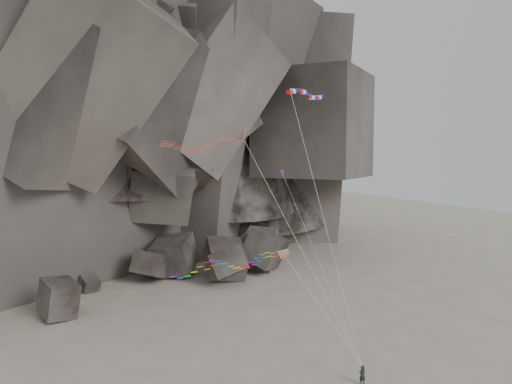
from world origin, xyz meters
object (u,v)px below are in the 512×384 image
kite_flyer (362,374)px  parafoil_kite (227,264)px  delta_kite (200,144)px  banner_kite (307,97)px  pennant_kite (298,212)px

kite_flyer → parafoil_kite: bearing=-32.7°
delta_kite → banner_kite: size_ratio=0.85×
kite_flyer → delta_kite: delta_kite is taller
kite_flyer → banner_kite: size_ratio=0.08×
kite_flyer → pennant_kite: bearing=-73.0°
banner_kite → parafoil_kite: 19.83m
banner_kite → pennant_kite: (-0.87, 0.24, -12.58)m
delta_kite → pennant_kite: size_ratio=1.25×
kite_flyer → delta_kite: (-12.77, 9.66, 22.77)m
kite_flyer → parafoil_kite: 17.33m
delta_kite → kite_flyer: bearing=-22.4°
kite_flyer → pennant_kite: size_ratio=0.12×
pennant_kite → parafoil_kite: bearing=-173.0°
delta_kite → pennant_kite: delta_kite is taller
parafoil_kite → pennant_kite: pennant_kite is taller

